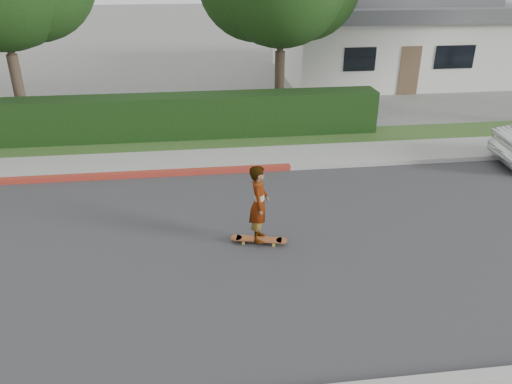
% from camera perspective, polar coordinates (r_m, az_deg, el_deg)
% --- Properties ---
extents(ground, '(120.00, 120.00, 0.00)m').
position_cam_1_polar(ground, '(10.77, 2.74, -6.11)').
color(ground, slate).
rests_on(ground, ground).
extents(road, '(60.00, 8.00, 0.01)m').
position_cam_1_polar(road, '(10.76, 2.74, -6.09)').
color(road, '#2D2D30').
rests_on(road, ground).
extents(curb_far, '(60.00, 0.20, 0.15)m').
position_cam_1_polar(curb_far, '(14.35, -0.02, 2.66)').
color(curb_far, '#9E9E99').
rests_on(curb_far, ground).
extents(curb_red_section, '(12.00, 0.21, 0.15)m').
position_cam_1_polar(curb_red_section, '(14.64, -19.84, 1.56)').
color(curb_red_section, maroon).
rests_on(curb_red_section, ground).
extents(sidewalk_far, '(60.00, 1.60, 0.12)m').
position_cam_1_polar(sidewalk_far, '(15.18, -0.45, 3.92)').
color(sidewalk_far, gray).
rests_on(sidewalk_far, ground).
extents(planting_strip, '(60.00, 1.60, 0.10)m').
position_cam_1_polar(planting_strip, '(16.68, -1.11, 5.88)').
color(planting_strip, '#2D4C1E').
rests_on(planting_strip, ground).
extents(hedge, '(15.00, 1.00, 1.50)m').
position_cam_1_polar(hedge, '(17.00, -11.57, 8.23)').
color(hedge, black).
rests_on(hedge, ground).
extents(house, '(10.60, 8.60, 4.30)m').
position_cam_1_polar(house, '(27.06, 14.40, 17.18)').
color(house, beige).
rests_on(house, ground).
extents(skateboard, '(1.24, 0.53, 0.11)m').
position_cam_1_polar(skateboard, '(10.76, 0.34, -5.44)').
color(skateboard, gold).
rests_on(skateboard, ground).
extents(skateboarder, '(0.53, 0.69, 1.69)m').
position_cam_1_polar(skateboarder, '(10.34, 0.35, -1.33)').
color(skateboarder, white).
rests_on(skateboarder, skateboard).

